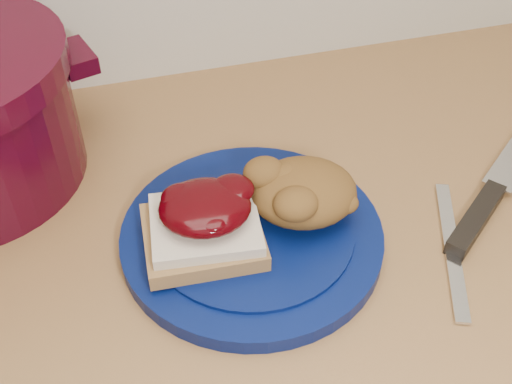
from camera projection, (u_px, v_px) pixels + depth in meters
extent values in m
cylinder|color=#051146|center=(252.00, 236.00, 0.65)|extent=(0.30, 0.30, 0.02)
cube|color=olive|center=(203.00, 237.00, 0.62)|extent=(0.12, 0.10, 0.02)
cube|color=beige|center=(205.00, 224.00, 0.61)|extent=(0.11, 0.10, 0.01)
ellipsoid|color=#2F0105|center=(205.00, 207.00, 0.60)|extent=(0.10, 0.09, 0.03)
ellipsoid|color=brown|center=(303.00, 192.00, 0.64)|extent=(0.12, 0.11, 0.05)
cube|color=black|center=(476.00, 219.00, 0.67)|extent=(0.10, 0.09, 0.02)
cube|color=silver|center=(451.00, 247.00, 0.64)|extent=(0.08, 0.18, 0.00)
cube|color=#350513|center=(75.00, 58.00, 0.72)|extent=(0.05, 0.07, 0.02)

